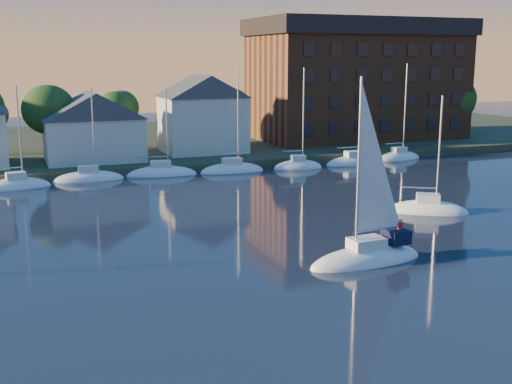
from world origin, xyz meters
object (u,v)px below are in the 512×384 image
clubhouse_centre (93,125)px  clubhouse_east (202,113)px  hero_sailboat (368,254)px  condo_block (357,79)px  drifting_sailboat_right (427,212)px

clubhouse_centre → clubhouse_east: clubhouse_east is taller
clubhouse_centre → clubhouse_east: size_ratio=1.10×
clubhouse_east → hero_sailboat: bearing=-93.2°
clubhouse_east → condo_block: condo_block is taller
hero_sailboat → clubhouse_centre: bearing=-78.0°
clubhouse_centre → hero_sailboat: (11.50, -42.55, -4.58)m
clubhouse_east → drifting_sailboat_right: size_ratio=0.95×
condo_block → clubhouse_east: bearing=-167.1°
hero_sailboat → clubhouse_east: bearing=-96.4°
condo_block → hero_sailboat: 58.71m
drifting_sailboat_right → clubhouse_centre: bearing=157.5°
condo_block → drifting_sailboat_right: size_ratio=2.81×
clubhouse_east → drifting_sailboat_right: 36.50m
condo_block → hero_sailboat: condo_block is taller
clubhouse_centre → clubhouse_east: bearing=8.1°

